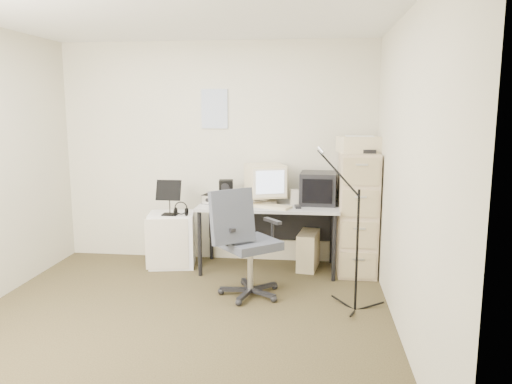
# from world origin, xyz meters

# --- Properties ---
(floor) EXTENTS (3.60, 3.60, 0.01)m
(floor) POSITION_xyz_m (0.00, 0.00, -0.01)
(floor) COLOR #312716
(floor) RESTS_ON ground
(ceiling) EXTENTS (3.60, 3.60, 0.01)m
(ceiling) POSITION_xyz_m (0.00, 0.00, 2.50)
(ceiling) COLOR white
(ceiling) RESTS_ON ground
(wall_back) EXTENTS (3.60, 0.02, 2.50)m
(wall_back) POSITION_xyz_m (0.00, 1.80, 1.25)
(wall_back) COLOR beige
(wall_back) RESTS_ON ground
(wall_front) EXTENTS (3.60, 0.02, 2.50)m
(wall_front) POSITION_xyz_m (0.00, -1.80, 1.25)
(wall_front) COLOR beige
(wall_front) RESTS_ON ground
(wall_right) EXTENTS (0.02, 3.60, 2.50)m
(wall_right) POSITION_xyz_m (1.80, 0.00, 1.25)
(wall_right) COLOR beige
(wall_right) RESTS_ON ground
(wall_calendar) EXTENTS (0.30, 0.02, 0.44)m
(wall_calendar) POSITION_xyz_m (-0.02, 1.79, 1.75)
(wall_calendar) COLOR white
(wall_calendar) RESTS_ON wall_back
(filing_cabinet) EXTENTS (0.40, 0.60, 1.30)m
(filing_cabinet) POSITION_xyz_m (1.58, 1.48, 0.65)
(filing_cabinet) COLOR #B2A88E
(filing_cabinet) RESTS_ON floor
(printer) EXTENTS (0.49, 0.39, 0.17)m
(printer) POSITION_xyz_m (1.58, 1.51, 1.38)
(printer) COLOR beige
(printer) RESTS_ON filing_cabinet
(desk) EXTENTS (1.50, 0.70, 0.73)m
(desk) POSITION_xyz_m (0.63, 1.45, 0.36)
(desk) COLOR #ACACAC
(desk) RESTS_ON floor
(crt_monitor) EXTENTS (0.50, 0.51, 0.42)m
(crt_monitor) POSITION_xyz_m (0.58, 1.52, 0.94)
(crt_monitor) COLOR beige
(crt_monitor) RESTS_ON desk
(crt_tv) EXTENTS (0.40, 0.42, 0.35)m
(crt_tv) POSITION_xyz_m (1.16, 1.55, 0.90)
(crt_tv) COLOR black
(crt_tv) RESTS_ON desk
(desk_speaker) EXTENTS (0.10, 0.10, 0.16)m
(desk_speaker) POSITION_xyz_m (0.90, 1.50, 0.81)
(desk_speaker) COLOR beige
(desk_speaker) RESTS_ON desk
(keyboard) EXTENTS (0.49, 0.33, 0.03)m
(keyboard) POSITION_xyz_m (0.65, 1.29, 0.74)
(keyboard) COLOR beige
(keyboard) RESTS_ON desk
(mouse) EXTENTS (0.08, 0.11, 0.03)m
(mouse) POSITION_xyz_m (0.95, 1.29, 0.74)
(mouse) COLOR black
(mouse) RESTS_ON desk
(radio_receiver) EXTENTS (0.39, 0.31, 0.10)m
(radio_receiver) POSITION_xyz_m (0.10, 1.47, 0.78)
(radio_receiver) COLOR black
(radio_receiver) RESTS_ON desk
(radio_speaker) EXTENTS (0.17, 0.16, 0.15)m
(radio_speaker) POSITION_xyz_m (0.15, 1.51, 0.90)
(radio_speaker) COLOR black
(radio_speaker) RESTS_ON radio_receiver
(papers) EXTENTS (0.26, 0.31, 0.02)m
(papers) POSITION_xyz_m (0.34, 1.29, 0.74)
(papers) COLOR white
(papers) RESTS_ON desk
(pc_tower) EXTENTS (0.26, 0.46, 0.41)m
(pc_tower) POSITION_xyz_m (1.06, 1.54, 0.20)
(pc_tower) COLOR beige
(pc_tower) RESTS_ON floor
(office_chair) EXTENTS (0.85, 0.85, 1.05)m
(office_chair) POSITION_xyz_m (0.53, 0.66, 0.52)
(office_chair) COLOR #484C5A
(office_chair) RESTS_ON floor
(side_cart) EXTENTS (0.55, 0.47, 0.61)m
(side_cart) POSITION_xyz_m (-0.46, 1.45, 0.30)
(side_cart) COLOR white
(side_cart) RESTS_ON floor
(music_stand) EXTENTS (0.28, 0.16, 0.40)m
(music_stand) POSITION_xyz_m (-0.44, 1.35, 0.81)
(music_stand) COLOR black
(music_stand) RESTS_ON side_cart
(headphones) EXTENTS (0.21, 0.21, 0.03)m
(headphones) POSITION_xyz_m (-0.32, 1.34, 0.66)
(headphones) COLOR black
(headphones) RESTS_ON side_cart
(mic_stand) EXTENTS (0.03, 0.03, 1.41)m
(mic_stand) POSITION_xyz_m (1.50, 0.43, 0.71)
(mic_stand) COLOR black
(mic_stand) RESTS_ON floor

